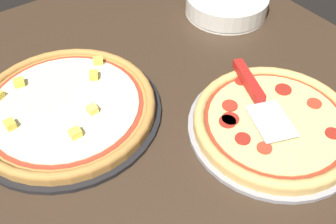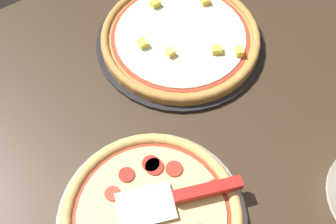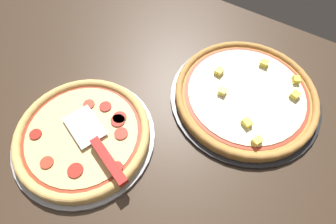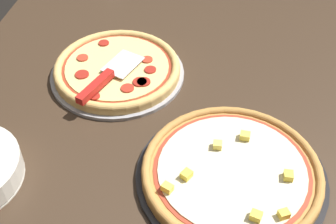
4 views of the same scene
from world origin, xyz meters
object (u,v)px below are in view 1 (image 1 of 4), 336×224
(serving_spatula, at_px, (254,89))
(plate_stack, at_px, (227,4))
(pizza_back, at_px, (65,106))
(pizza_front, at_px, (275,122))

(serving_spatula, height_order, plate_stack, serving_spatula)
(pizza_back, bearing_deg, pizza_front, -131.70)
(pizza_front, xyz_separation_m, pizza_back, (0.30, 0.33, -0.00))
(pizza_front, height_order, pizza_back, pizza_back)
(pizza_back, height_order, plate_stack, plate_stack)
(pizza_back, distance_m, plate_stack, 0.57)
(pizza_back, relative_size, plate_stack, 1.66)
(serving_spatula, distance_m, plate_stack, 0.38)
(pizza_front, height_order, serving_spatula, serving_spatula)
(pizza_front, bearing_deg, serving_spatula, -10.11)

